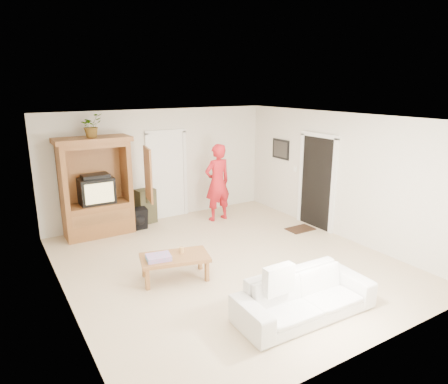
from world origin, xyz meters
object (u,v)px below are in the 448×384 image
object	(u,v)px
man	(217,183)
sofa	(305,296)
coffee_table	(175,259)
armoire	(98,193)

from	to	relation	value
man	sofa	bearing A→B (deg)	72.83
man	coffee_table	size ratio (longest dim) A/B	1.49
armoire	man	size ratio (longest dim) A/B	1.15
coffee_table	man	bearing A→B (deg)	60.61
man	sofa	distance (m)	4.35
armoire	coffee_table	world-z (taller)	armoire
sofa	coffee_table	distance (m)	2.22
man	coffee_table	xyz separation A→B (m)	(-2.15, -2.24, -0.55)
armoire	coffee_table	distance (m)	2.85
armoire	sofa	bearing A→B (deg)	-71.29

